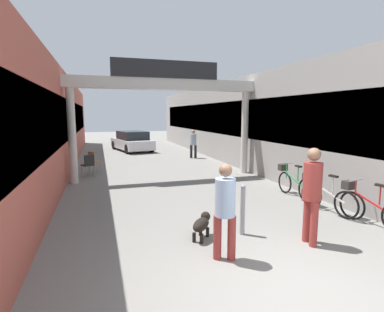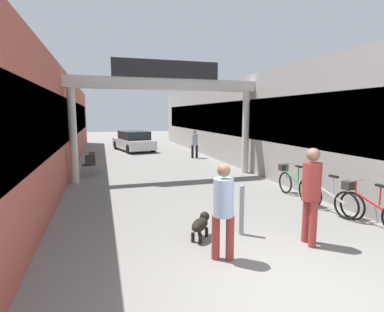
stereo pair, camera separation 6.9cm
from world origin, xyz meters
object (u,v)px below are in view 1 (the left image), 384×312
Objects in this scene: bicycle_silver_second at (324,195)px; parked_car_white at (132,141)px; pedestrian_with_dog at (225,206)px; dog_on_leash at (202,224)px; cafe_chair_wood_farther at (94,160)px; pedestrian_carrying_crate at (193,142)px; bollard_post_metal at (243,209)px; cafe_chair_black_nearer at (88,164)px; pedestrian_companion at (312,189)px; bicycle_red_nearest at (369,206)px; bicycle_green_third at (293,182)px.

bicycle_silver_second is 0.39× the size of parked_car_white.
pedestrian_with_dog reaches higher than dog_on_leash.
parked_car_white is (-3.28, 14.28, 0.21)m from bicycle_silver_second.
pedestrian_with_dog is 8.96m from cafe_chair_wood_farther.
parked_car_white is (0.16, 15.87, -0.30)m from pedestrian_with_dog.
cafe_chair_wood_farther is at bearing -152.27° from pedestrian_carrying_crate.
parked_car_white reaches higher than bollard_post_metal.
pedestrian_carrying_crate reaches higher than parked_car_white.
cafe_chair_wood_farther is (-5.29, -2.78, -0.36)m from pedestrian_carrying_crate.
cafe_chair_black_nearer is (-5.83, 6.18, 0.10)m from bicycle_silver_second.
dog_on_leash is (-1.88, 0.85, -0.77)m from pedestrian_companion.
pedestrian_with_dog reaches higher than bollard_post_metal.
bicycle_green_third is (-0.16, 2.51, 0.00)m from bicycle_red_nearest.
pedestrian_with_dog reaches higher than pedestrian_carrying_crate.
bicycle_red_nearest is at bearing -6.24° from dog_on_leash.
cafe_chair_wood_farther is (-2.99, 7.80, 0.01)m from bollard_post_metal.
pedestrian_carrying_crate is (1.28, 11.37, -0.17)m from pedestrian_companion.
bicycle_red_nearest is (3.77, -0.41, 0.14)m from dog_on_leash.
dog_on_leash is 0.89m from bollard_post_metal.
pedestrian_companion reaches higher than cafe_chair_black_nearer.
pedestrian_with_dog reaches higher than cafe_chair_black_nearer.
pedestrian_companion is 8.77m from cafe_chair_black_nearer.
pedestrian_with_dog is at bearing -75.70° from cafe_chair_wood_farther.
pedestrian_with_dog is 1.13m from dog_on_leash.
dog_on_leash is 0.73× the size of cafe_chair_black_nearer.
bicycle_red_nearest is at bearing -86.41° from bicycle_green_third.
parked_car_white is at bearing 89.10° from dog_on_leash.
pedestrian_carrying_crate is 10.83m from bollard_post_metal.
cafe_chair_wood_farther is at bearing 105.40° from dog_on_leash.
dog_on_leash is at bearing 155.75° from pedestrian_companion.
bicycle_red_nearest is 1.11m from bicycle_silver_second.
dog_on_leash is 0.62× the size of bollard_post_metal.
bicycle_green_third reaches higher than cafe_chair_black_nearer.
bollard_post_metal is (-1.02, 0.79, -0.53)m from pedestrian_companion.
cafe_chair_wood_farther is at bearing 110.99° from bollard_post_metal.
cafe_chair_black_nearer is at bearing 141.37° from bicycle_green_third.
pedestrian_companion is (1.80, 0.09, 0.13)m from pedestrian_with_dog.
pedestrian_carrying_crate is 0.94× the size of bicycle_green_third.
pedestrian_carrying_crate is 0.94× the size of bicycle_red_nearest.
pedestrian_carrying_crate reaches higher than cafe_chair_wood_farther.
bollard_post_metal is at bearing 142.15° from pedestrian_companion.
bicycle_red_nearest is at bearing -7.02° from bollard_post_metal.
pedestrian_carrying_crate is 10.97m from bicycle_red_nearest.
pedestrian_with_dog is 15.88m from parked_car_white.
pedestrian_with_dog reaches higher than parked_car_white.
parked_car_white is at bearing 102.96° from bicycle_red_nearest.
bollard_post_metal reaches higher than cafe_chair_black_nearer.
bicycle_silver_second reaches higher than cafe_chair_black_nearer.
bollard_post_metal is 7.59m from cafe_chair_black_nearer.
pedestrian_companion is 15.88m from parked_car_white.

